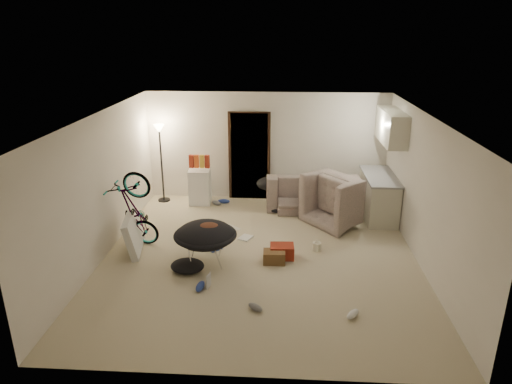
# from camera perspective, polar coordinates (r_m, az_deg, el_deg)

# --- Properties ---
(floor) EXTENTS (5.50, 6.00, 0.02)m
(floor) POSITION_cam_1_polar(r_m,az_deg,el_deg) (8.21, 0.48, -8.07)
(floor) COLOR beige
(floor) RESTS_ON ground
(ceiling) EXTENTS (5.50, 6.00, 0.02)m
(ceiling) POSITION_cam_1_polar(r_m,az_deg,el_deg) (7.38, 0.54, 9.50)
(ceiling) COLOR white
(ceiling) RESTS_ON wall_back
(wall_back) EXTENTS (5.50, 0.02, 2.50)m
(wall_back) POSITION_cam_1_polar(r_m,az_deg,el_deg) (10.59, 1.36, 5.69)
(wall_back) COLOR silver
(wall_back) RESTS_ON floor
(wall_front) EXTENTS (5.50, 0.02, 2.50)m
(wall_front) POSITION_cam_1_polar(r_m,az_deg,el_deg) (4.98, -1.32, -11.41)
(wall_front) COLOR silver
(wall_front) RESTS_ON floor
(wall_left) EXTENTS (0.02, 6.00, 2.50)m
(wall_left) POSITION_cam_1_polar(r_m,az_deg,el_deg) (8.31, -18.87, 0.61)
(wall_left) COLOR silver
(wall_left) RESTS_ON floor
(wall_right) EXTENTS (0.02, 6.00, 2.50)m
(wall_right) POSITION_cam_1_polar(r_m,az_deg,el_deg) (8.06, 20.51, -0.17)
(wall_right) COLOR silver
(wall_right) RESTS_ON floor
(doorway) EXTENTS (0.85, 0.10, 2.04)m
(doorway) POSITION_cam_1_polar(r_m,az_deg,el_deg) (10.63, -0.82, 4.46)
(doorway) COLOR black
(doorway) RESTS_ON floor
(door_trim) EXTENTS (0.97, 0.04, 2.10)m
(door_trim) POSITION_cam_1_polar(r_m,az_deg,el_deg) (10.60, -0.84, 4.42)
(door_trim) COLOR #301C11
(door_trim) RESTS_ON floor
(floor_lamp) EXTENTS (0.28, 0.28, 1.81)m
(floor_lamp) POSITION_cam_1_polar(r_m,az_deg,el_deg) (10.59, -11.88, 5.58)
(floor_lamp) COLOR black
(floor_lamp) RESTS_ON floor
(kitchen_counter) EXTENTS (0.60, 1.50, 0.88)m
(kitchen_counter) POSITION_cam_1_polar(r_m,az_deg,el_deg) (10.07, 15.05, -0.59)
(kitchen_counter) COLOR beige
(kitchen_counter) RESTS_ON floor
(counter_top) EXTENTS (0.64, 1.54, 0.04)m
(counter_top) POSITION_cam_1_polar(r_m,az_deg,el_deg) (9.92, 15.29, 1.90)
(counter_top) COLOR gray
(counter_top) RESTS_ON kitchen_counter
(kitchen_uppers) EXTENTS (0.38, 1.40, 0.65)m
(kitchen_uppers) POSITION_cam_1_polar(r_m,az_deg,el_deg) (9.69, 16.60, 7.80)
(kitchen_uppers) COLOR beige
(kitchen_uppers) RESTS_ON wall_right
(sofa) EXTENTS (2.06, 0.91, 0.59)m
(sofa) POSITION_cam_1_polar(r_m,az_deg,el_deg) (10.35, 6.91, -0.33)
(sofa) COLOR #3B423A
(sofa) RESTS_ON floor
(armchair) EXTENTS (1.54, 1.56, 0.76)m
(armchair) POSITION_cam_1_polar(r_m,az_deg,el_deg) (9.71, 10.98, -1.40)
(armchair) COLOR #3B423A
(armchair) RESTS_ON floor
(bicycle) EXTENTS (1.60, 0.88, 0.88)m
(bicycle) POSITION_cam_1_polar(r_m,az_deg,el_deg) (8.70, -14.76, -4.13)
(bicycle) COLOR black
(bicycle) RESTS_ON floor
(book_asset) EXTENTS (0.27, 0.23, 0.02)m
(book_asset) POSITION_cam_1_polar(r_m,az_deg,el_deg) (7.27, -6.16, -12.04)
(book_asset) COLOR maroon
(book_asset) RESTS_ON floor
(mini_fridge) EXTENTS (0.49, 0.49, 0.81)m
(mini_fridge) POSITION_cam_1_polar(r_m,az_deg,el_deg) (10.55, -7.02, 0.69)
(mini_fridge) COLOR white
(mini_fridge) RESTS_ON floor
(snack_box_0) EXTENTS (0.11, 0.09, 0.30)m
(snack_box_0) POSITION_cam_1_polar(r_m,az_deg,el_deg) (10.41, -8.08, 3.82)
(snack_box_0) COLOR maroon
(snack_box_0) RESTS_ON mini_fridge
(snack_box_1) EXTENTS (0.10, 0.07, 0.30)m
(snack_box_1) POSITION_cam_1_polar(r_m,az_deg,el_deg) (10.38, -7.43, 3.81)
(snack_box_1) COLOR #E0541C
(snack_box_1) RESTS_ON mini_fridge
(snack_box_2) EXTENTS (0.10, 0.07, 0.30)m
(snack_box_2) POSITION_cam_1_polar(r_m,az_deg,el_deg) (10.36, -6.77, 3.81)
(snack_box_2) COLOR gold
(snack_box_2) RESTS_ON mini_fridge
(snack_box_3) EXTENTS (0.11, 0.09, 0.30)m
(snack_box_3) POSITION_cam_1_polar(r_m,az_deg,el_deg) (10.34, -6.12, 3.80)
(snack_box_3) COLOR maroon
(snack_box_3) RESTS_ON mini_fridge
(saucer_chair) EXTENTS (1.07, 1.07, 0.76)m
(saucer_chair) POSITION_cam_1_polar(r_m,az_deg,el_deg) (7.80, -6.33, -6.00)
(saucer_chair) COLOR silver
(saucer_chair) RESTS_ON floor
(hoodie) EXTENTS (0.58, 0.53, 0.22)m
(hoodie) POSITION_cam_1_polar(r_m,az_deg,el_deg) (7.68, -6.06, -4.70)
(hoodie) COLOR #502A1B
(hoodie) RESTS_ON saucer_chair
(sofa_drape) EXTENTS (0.60, 0.51, 0.28)m
(sofa_drape) POSITION_cam_1_polar(r_m,az_deg,el_deg) (10.25, 1.66, 1.06)
(sofa_drape) COLOR black
(sofa_drape) RESTS_ON sofa
(tv_box) EXTENTS (0.43, 1.04, 0.68)m
(tv_box) POSITION_cam_1_polar(r_m,az_deg,el_deg) (8.58, -15.06, -4.98)
(tv_box) COLOR silver
(tv_box) RESTS_ON floor
(drink_case_a) EXTENTS (0.38, 0.28, 0.21)m
(drink_case_a) POSITION_cam_1_polar(r_m,az_deg,el_deg) (7.96, 2.29, -8.10)
(drink_case_a) COLOR brown
(drink_case_a) RESTS_ON floor
(drink_case_b) EXTENTS (0.43, 0.32, 0.24)m
(drink_case_b) POSITION_cam_1_polar(r_m,az_deg,el_deg) (8.12, 3.27, -7.42)
(drink_case_b) COLOR maroon
(drink_case_b) RESTS_ON floor
(juicer) EXTENTS (0.16, 0.16, 0.23)m
(juicer) POSITION_cam_1_polar(r_m,az_deg,el_deg) (8.44, 7.60, -6.69)
(juicer) COLOR white
(juicer) RESTS_ON floor
(newspaper) EXTENTS (0.77, 0.75, 0.01)m
(newspaper) POSITION_cam_1_polar(r_m,az_deg,el_deg) (9.31, -4.21, -4.52)
(newspaper) COLOR beige
(newspaper) RESTS_ON floor
(book_blue) EXTENTS (0.39, 0.39, 0.03)m
(book_blue) POSITION_cam_1_polar(r_m,az_deg,el_deg) (8.52, -5.48, -6.90)
(book_blue) COLOR #2A419A
(book_blue) RESTS_ON floor
(book_white) EXTENTS (0.30, 0.33, 0.03)m
(book_white) POSITION_cam_1_polar(r_m,az_deg,el_deg) (8.86, -1.31, -5.73)
(book_white) COLOR silver
(book_white) RESTS_ON floor
(shoe_0) EXTENTS (0.28, 0.12, 0.10)m
(shoe_0) POSITION_cam_1_polar(r_m,az_deg,el_deg) (10.59, -4.05, -1.16)
(shoe_0) COLOR #2A419A
(shoe_0) RESTS_ON floor
(shoe_1) EXTENTS (0.29, 0.25, 0.10)m
(shoe_1) POSITION_cam_1_polar(r_m,az_deg,el_deg) (10.50, -4.95, -1.37)
(shoe_1) COLOR slate
(shoe_1) RESTS_ON floor
(shoe_2) EXTENTS (0.15, 0.30, 0.11)m
(shoe_2) POSITION_cam_1_polar(r_m,az_deg,el_deg) (7.28, -6.99, -11.62)
(shoe_2) COLOR #2A419A
(shoe_2) RESTS_ON floor
(shoe_3) EXTENTS (0.26, 0.24, 0.09)m
(shoe_3) POSITION_cam_1_polar(r_m,az_deg,el_deg) (6.76, -0.08, -14.21)
(shoe_3) COLOR slate
(shoe_3) RESTS_ON floor
(shoe_4) EXTENTS (0.25, 0.28, 0.10)m
(shoe_4) POSITION_cam_1_polar(r_m,az_deg,el_deg) (6.76, 12.00, -14.70)
(shoe_4) COLOR white
(shoe_4) RESTS_ON floor
(clothes_lump_a) EXTENTS (0.62, 0.55, 0.18)m
(clothes_lump_a) POSITION_cam_1_polar(r_m,az_deg,el_deg) (7.79, -8.57, -9.12)
(clothes_lump_a) COLOR black
(clothes_lump_a) RESTS_ON floor
(clothes_lump_b) EXTENTS (0.55, 0.55, 0.13)m
(clothes_lump_b) POSITION_cam_1_polar(r_m,az_deg,el_deg) (10.11, 2.75, -2.09)
(clothes_lump_b) COLOR black
(clothes_lump_b) RESTS_ON floor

